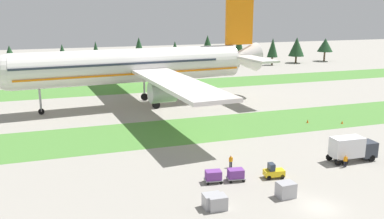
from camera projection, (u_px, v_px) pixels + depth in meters
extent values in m
plane|color=gray|center=(319.00, 208.00, 44.79)|extent=(400.00, 400.00, 0.00)
cube|color=#4C8438|center=(212.00, 128.00, 74.77)|extent=(320.00, 15.53, 0.01)
cube|color=#4C8438|center=(157.00, 86.00, 114.44)|extent=(320.00, 15.53, 0.01)
cylinder|color=silver|center=(132.00, 66.00, 89.19)|extent=(49.72, 11.14, 7.37)
sphere|color=silver|center=(8.00, 72.00, 79.94)|extent=(7.22, 7.22, 7.22)
cone|color=silver|center=(241.00, 57.00, 99.20)|extent=(8.93, 7.62, 7.00)
cube|color=orange|center=(132.00, 72.00, 89.50)|extent=(48.53, 11.19, 0.36)
cube|color=#283342|center=(118.00, 62.00, 87.84)|extent=(43.73, 10.75, 0.44)
cube|color=silver|center=(177.00, 83.00, 72.39)|extent=(10.34, 33.57, 0.66)
cylinder|color=#A3A3A8|center=(162.00, 92.00, 76.98)|extent=(5.11, 4.41, 4.05)
cube|color=silver|center=(123.00, 58.00, 108.59)|extent=(10.34, 33.57, 0.66)
cylinder|color=#A3A3A8|center=(124.00, 70.00, 104.29)|extent=(5.11, 4.41, 4.05)
cube|color=silver|center=(256.00, 59.00, 91.48)|extent=(5.29, 12.33, 0.46)
cube|color=silver|center=(223.00, 52.00, 106.21)|extent=(5.29, 12.33, 0.46)
cube|color=orange|center=(239.00, 18.00, 96.72)|extent=(7.07, 1.33, 12.52)
cylinder|color=#A3A3A8|center=(40.00, 94.00, 83.11)|extent=(0.44, 0.44, 7.32)
cylinder|color=black|center=(41.00, 111.00, 83.99)|extent=(1.23, 0.51, 1.20)
cylinder|color=#A3A3A8|center=(156.00, 89.00, 87.85)|extent=(0.44, 0.44, 7.07)
cylinder|color=black|center=(156.00, 105.00, 88.70)|extent=(1.74, 0.72, 1.70)
cylinder|color=#A3A3A8|center=(144.00, 82.00, 95.76)|extent=(0.44, 0.44, 7.07)
cylinder|color=black|center=(145.00, 97.00, 96.61)|extent=(1.74, 0.72, 1.70)
cube|color=yellow|center=(274.00, 173.00, 52.56)|extent=(2.75, 1.64, 0.77)
cube|color=#283342|center=(271.00, 167.00, 52.29)|extent=(0.84, 1.18, 0.90)
cylinder|color=black|center=(279.00, 173.00, 53.34)|extent=(0.62, 0.28, 0.60)
cylinder|color=black|center=(282.00, 177.00, 52.29)|extent=(0.62, 0.28, 0.60)
cylinder|color=black|center=(266.00, 174.00, 53.01)|extent=(0.62, 0.28, 0.60)
cylinder|color=black|center=(269.00, 178.00, 51.96)|extent=(0.62, 0.28, 0.60)
cube|color=#A3A3A8|center=(236.00, 178.00, 51.71)|extent=(2.38, 1.78, 0.10)
cube|color=#70388E|center=(236.00, 173.00, 51.57)|extent=(2.10, 1.57, 1.10)
cylinder|color=black|center=(240.00, 177.00, 52.57)|extent=(0.41, 0.17, 0.40)
cylinder|color=black|center=(244.00, 181.00, 51.25)|extent=(0.41, 0.17, 0.40)
cylinder|color=black|center=(228.00, 177.00, 52.27)|extent=(0.41, 0.17, 0.40)
cylinder|color=black|center=(231.00, 182.00, 50.95)|extent=(0.41, 0.17, 0.40)
cube|color=#A3A3A8|center=(213.00, 179.00, 51.19)|extent=(2.38, 1.78, 0.10)
cube|color=#70388E|center=(213.00, 175.00, 51.05)|extent=(2.10, 1.57, 1.10)
cylinder|color=black|center=(218.00, 178.00, 52.05)|extent=(0.41, 0.17, 0.40)
cylinder|color=black|center=(221.00, 183.00, 50.73)|extent=(0.41, 0.17, 0.40)
cylinder|color=black|center=(206.00, 179.00, 51.75)|extent=(0.41, 0.17, 0.40)
cylinder|color=black|center=(208.00, 184.00, 50.43)|extent=(0.41, 0.17, 0.40)
cube|color=#2D333D|center=(366.00, 149.00, 58.85)|extent=(2.28, 2.37, 2.20)
cube|color=#283342|center=(373.00, 145.00, 59.04)|extent=(0.15, 2.07, 0.97)
cube|color=silver|center=(347.00, 147.00, 57.79)|extent=(4.58, 2.45, 2.80)
cylinder|color=black|center=(362.00, 153.00, 60.11)|extent=(0.97, 0.33, 0.96)
cylinder|color=black|center=(372.00, 158.00, 58.24)|extent=(0.97, 0.33, 0.96)
cylinder|color=black|center=(336.00, 156.00, 58.88)|extent=(0.97, 0.33, 0.96)
cylinder|color=black|center=(345.00, 161.00, 57.02)|extent=(0.97, 0.33, 0.96)
cylinder|color=black|center=(329.00, 157.00, 58.58)|extent=(0.97, 0.33, 0.96)
cylinder|color=black|center=(338.00, 162.00, 56.71)|extent=(0.97, 0.33, 0.96)
cylinder|color=black|center=(231.00, 164.00, 56.06)|extent=(0.18, 0.18, 0.85)
cylinder|color=black|center=(230.00, 164.00, 56.01)|extent=(0.18, 0.18, 0.85)
cylinder|color=orange|center=(231.00, 159.00, 55.86)|extent=(0.36, 0.36, 0.62)
sphere|color=tan|center=(231.00, 156.00, 55.75)|extent=(0.24, 0.24, 0.24)
cylinder|color=orange|center=(232.00, 159.00, 55.92)|extent=(0.10, 0.10, 0.58)
cylinder|color=orange|center=(229.00, 160.00, 55.81)|extent=(0.10, 0.10, 0.58)
cylinder|color=black|center=(346.00, 164.00, 56.14)|extent=(0.18, 0.18, 0.85)
cylinder|color=black|center=(344.00, 164.00, 56.14)|extent=(0.18, 0.18, 0.85)
cylinder|color=orange|center=(346.00, 159.00, 55.97)|extent=(0.36, 0.36, 0.62)
sphere|color=tan|center=(346.00, 156.00, 55.86)|extent=(0.24, 0.24, 0.24)
cylinder|color=orange|center=(347.00, 159.00, 55.97)|extent=(0.10, 0.10, 0.58)
cylinder|color=orange|center=(344.00, 159.00, 55.98)|extent=(0.10, 0.10, 0.58)
cube|color=#A3A3A8|center=(217.00, 202.00, 44.31)|extent=(2.06, 1.67, 1.57)
cube|color=#A3A3A8|center=(212.00, 201.00, 44.64)|extent=(2.03, 1.64, 1.57)
cube|color=#A3A3A8|center=(286.00, 190.00, 47.13)|extent=(2.07, 1.68, 1.78)
cone|color=orange|center=(308.00, 121.00, 77.79)|extent=(0.44, 0.44, 0.67)
cone|color=orange|center=(342.00, 122.00, 77.28)|extent=(0.44, 0.44, 0.55)
cylinder|color=#4C3823|center=(12.00, 73.00, 127.71)|extent=(0.70, 0.70, 3.31)
cone|color=#1E4223|center=(10.00, 56.00, 126.50)|extent=(5.55, 5.55, 6.77)
cylinder|color=#4C3823|center=(64.00, 69.00, 134.70)|extent=(0.70, 0.70, 3.20)
cone|color=#1E4223|center=(62.00, 54.00, 133.52)|extent=(4.37, 4.37, 6.68)
cylinder|color=#4C3823|center=(97.00, 68.00, 139.49)|extent=(0.70, 0.70, 2.62)
cone|color=#1E4223|center=(96.00, 53.00, 138.23)|extent=(3.85, 3.85, 7.85)
cylinder|color=#4C3823|center=(139.00, 64.00, 144.95)|extent=(0.70, 0.70, 3.78)
cone|color=#1E4223|center=(139.00, 48.00, 143.58)|extent=(4.73, 4.73, 7.61)
cylinder|color=#4C3823|center=(175.00, 65.00, 143.94)|extent=(0.70, 0.70, 3.43)
cone|color=#1E4223|center=(175.00, 51.00, 142.73)|extent=(4.25, 4.25, 6.67)
cylinder|color=#4C3823|center=(207.00, 63.00, 151.73)|extent=(0.70, 0.70, 2.81)
cone|color=#1E4223|center=(208.00, 47.00, 150.33)|extent=(6.04, 6.04, 8.84)
cylinder|color=#4C3823|center=(239.00, 62.00, 151.34)|extent=(0.70, 0.70, 3.92)
cone|color=#1E4223|center=(239.00, 44.00, 149.80)|extent=(3.86, 3.86, 8.84)
cylinder|color=#4C3823|center=(272.00, 61.00, 156.78)|extent=(0.70, 0.70, 3.07)
cone|color=#1E4223|center=(273.00, 47.00, 155.54)|extent=(4.05, 4.05, 7.21)
cylinder|color=#4C3823|center=(296.00, 59.00, 162.75)|extent=(0.70, 0.70, 2.75)
cone|color=#1E4223|center=(297.00, 47.00, 161.54)|extent=(6.12, 6.12, 7.31)
cylinder|color=#4C3823|center=(324.00, 56.00, 168.12)|extent=(0.70, 0.70, 3.89)
cone|color=#1E4223|center=(325.00, 45.00, 167.00)|extent=(6.22, 6.22, 5.37)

